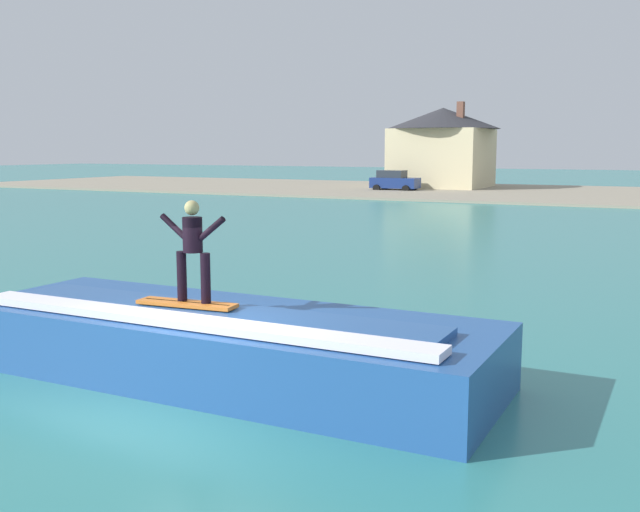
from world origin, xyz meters
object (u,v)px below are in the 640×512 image
Objects in this scene: wave_crest at (222,343)px; surfer at (193,245)px; surfboard at (187,304)px; car_near_shore at (394,181)px; house_with_chimney at (442,144)px.

surfer reaches higher than wave_crest.
surfboard is 1.05× the size of surfer.
surfer is 53.33m from car_near_shore.
car_near_shore is (-16.05, 50.84, -1.26)m from surfer.
house_with_chimney is at bearing 70.56° from car_near_shore.
surfer is at bearing -76.45° from house_with_chimney.
wave_crest is 53.23m from car_near_shore.
wave_crest is 58.86m from house_with_chimney.
wave_crest is at bearing 29.27° from surfer.
house_with_chimney reaches higher than surfer.
wave_crest is at bearing 28.86° from surfboard.
car_near_shore reaches higher than surfboard.
house_with_chimney is at bearing 103.55° from surfer.
car_near_shore is at bearing 107.97° from wave_crest.
surfboard is at bearing -72.61° from car_near_shore.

